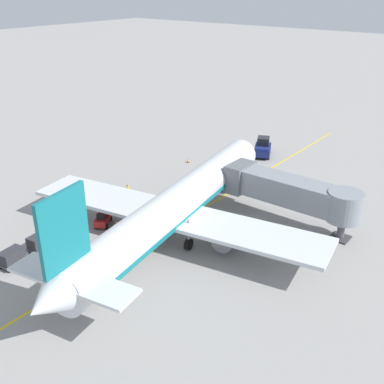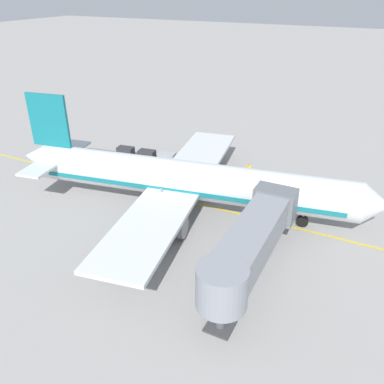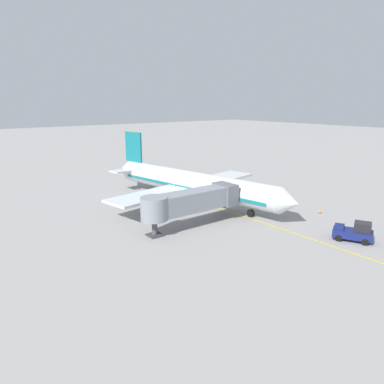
% 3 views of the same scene
% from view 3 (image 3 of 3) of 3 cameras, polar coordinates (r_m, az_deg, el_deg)
% --- Properties ---
extents(ground_plane, '(400.00, 400.00, 0.00)m').
position_cam_3_polar(ground_plane, '(59.21, 1.85, -1.69)').
color(ground_plane, gray).
extents(gate_lead_in_line, '(0.24, 80.00, 0.01)m').
position_cam_3_polar(gate_lead_in_line, '(59.21, 1.85, -1.68)').
color(gate_lead_in_line, gold).
rests_on(gate_lead_in_line, ground).
extents(parked_airliner, '(30.45, 37.23, 10.63)m').
position_cam_3_polar(parked_airliner, '(58.64, -0.04, 1.38)').
color(parked_airliner, silver).
rests_on(parked_airliner, ground).
extents(jet_bridge, '(14.35, 3.50, 4.98)m').
position_cam_3_polar(jet_bridge, '(47.08, -0.24, -1.49)').
color(jet_bridge, gray).
rests_on(jet_bridge, ground).
extents(pushback_tractor, '(3.90, 4.92, 2.40)m').
position_cam_3_polar(pushback_tractor, '(47.10, 24.25, -5.78)').
color(pushback_tractor, navy).
rests_on(pushback_tractor, ground).
extents(baggage_tug_lead, '(2.34, 2.76, 1.62)m').
position_cam_3_polar(baggage_tug_lead, '(65.91, 3.46, 0.57)').
color(baggage_tug_lead, '#B21E1E').
rests_on(baggage_tug_lead, ground).
extents(baggage_cart_front, '(1.58, 2.97, 1.58)m').
position_cam_3_polar(baggage_cart_front, '(69.82, 1.94, 1.56)').
color(baggage_cart_front, '#4C4C51').
rests_on(baggage_cart_front, ground).
extents(baggage_cart_second_in_train, '(1.58, 2.97, 1.58)m').
position_cam_3_polar(baggage_cart_second_in_train, '(71.66, 0.31, 1.90)').
color(baggage_cart_second_in_train, '#4C4C51').
rests_on(baggage_cart_second_in_train, ground).
extents(baggage_cart_third_in_train, '(1.58, 2.97, 1.58)m').
position_cam_3_polar(baggage_cart_third_in_train, '(73.86, -1.34, 2.26)').
color(baggage_cart_third_in_train, '#4C4C51').
rests_on(baggage_cart_third_in_train, ground).
extents(ground_crew_wing_walker, '(0.56, 0.58, 1.69)m').
position_cam_3_polar(ground_crew_wing_walker, '(69.85, 4.11, 1.54)').
color(ground_crew_wing_walker, '#232328').
rests_on(ground_crew_wing_walker, ground).
extents(ground_crew_loader, '(0.65, 0.48, 1.69)m').
position_cam_3_polar(ground_crew_loader, '(63.32, 8.82, 0.09)').
color(ground_crew_loader, '#232328').
rests_on(ground_crew_loader, ground).
extents(ground_crew_marshaller, '(0.49, 0.64, 1.69)m').
position_cam_3_polar(ground_crew_marshaller, '(64.65, 1.02, 0.55)').
color(ground_crew_marshaller, '#232328').
rests_on(ground_crew_marshaller, ground).
extents(safety_cone_nose_left, '(0.36, 0.36, 0.59)m').
position_cam_3_polar(safety_cone_nose_left, '(55.45, 9.51, -2.67)').
color(safety_cone_nose_left, black).
rests_on(safety_cone_nose_left, ground).
extents(safety_cone_nose_right, '(0.36, 0.36, 0.59)m').
position_cam_3_polar(safety_cone_nose_right, '(56.96, 19.57, -2.86)').
color(safety_cone_nose_right, black).
rests_on(safety_cone_nose_right, ground).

